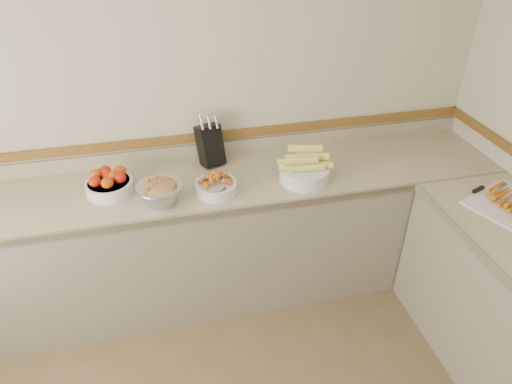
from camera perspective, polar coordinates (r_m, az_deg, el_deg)
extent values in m
plane|color=#B7AF97|center=(2.91, -9.86, 10.99)|extent=(4.00, 0.00, 4.00)
cube|color=gray|center=(2.82, -8.47, 0.62)|extent=(4.00, 0.65, 0.04)
cube|color=gray|center=(3.08, -7.79, -6.41)|extent=(4.00, 0.63, 0.86)
cube|color=#776950|center=(2.56, -7.72, -3.11)|extent=(4.00, 0.02, 0.04)
cube|color=gray|center=(3.05, -9.22, 4.85)|extent=(4.00, 0.02, 0.10)
cube|color=brown|center=(3.01, -9.38, 6.50)|extent=(4.00, 0.02, 0.06)
cube|color=black|center=(2.95, -5.75, 5.84)|extent=(0.19, 0.21, 0.28)
cylinder|color=silver|center=(2.84, -6.76, 8.43)|extent=(0.03, 0.04, 0.07)
cylinder|color=silver|center=(2.85, -5.85, 8.53)|extent=(0.03, 0.04, 0.07)
cylinder|color=silver|center=(2.85, -4.94, 8.63)|extent=(0.03, 0.04, 0.07)
cylinder|color=silver|center=(2.87, -6.84, 8.66)|extent=(0.03, 0.04, 0.07)
cylinder|color=silver|center=(2.87, -5.93, 8.76)|extent=(0.03, 0.04, 0.07)
cylinder|color=silver|center=(2.88, -5.03, 8.86)|extent=(0.03, 0.04, 0.07)
cylinder|color=silver|center=(2.90, -6.91, 8.89)|extent=(0.03, 0.04, 0.07)
cylinder|color=silver|center=(2.90, -6.01, 8.99)|extent=(0.03, 0.04, 0.07)
cylinder|color=silver|center=(2.91, -5.12, 9.09)|extent=(0.03, 0.04, 0.07)
cylinder|color=silver|center=(2.82, -17.82, 0.65)|extent=(0.28, 0.28, 0.07)
torus|color=silver|center=(2.81, -17.93, 1.17)|extent=(0.28, 0.28, 0.01)
cylinder|color=white|center=(2.81, -17.93, 1.17)|extent=(0.24, 0.24, 0.01)
ellipsoid|color=#AB1906|center=(2.76, -19.49, 1.24)|extent=(0.07, 0.07, 0.06)
ellipsoid|color=#BB3C06|center=(2.73, -18.11, 1.08)|extent=(0.07, 0.07, 0.06)
ellipsoid|color=#AB1906|center=(2.76, -16.66, 1.71)|extent=(0.07, 0.07, 0.06)
ellipsoid|color=#BB3C06|center=(2.84, -19.40, 2.11)|extent=(0.07, 0.07, 0.06)
ellipsoid|color=#AB1906|center=(2.80, -18.05, 1.97)|extent=(0.07, 0.07, 0.06)
ellipsoid|color=#BB3C06|center=(2.83, -16.64, 2.58)|extent=(0.07, 0.07, 0.06)
ellipsoid|color=#AB1906|center=(2.85, -18.37, 2.53)|extent=(0.07, 0.07, 0.06)
ellipsoid|color=#BB3C06|center=(2.78, -17.41, 1.86)|extent=(0.07, 0.07, 0.06)
cylinder|color=silver|center=(2.70, -5.02, 0.61)|extent=(0.25, 0.25, 0.06)
torus|color=silver|center=(2.69, -5.04, 1.07)|extent=(0.25, 0.25, 0.01)
cylinder|color=white|center=(2.69, -5.04, 1.07)|extent=(0.22, 0.22, 0.01)
sphere|color=#C24A06|center=(2.66, -4.70, 1.91)|extent=(0.03, 0.03, 0.03)
sphere|color=#C24A06|center=(2.69, -4.78, 2.20)|extent=(0.03, 0.03, 0.03)
sphere|color=#C24A06|center=(2.69, -4.48, 2.17)|extent=(0.03, 0.03, 0.03)
sphere|color=#C24A06|center=(2.65, -6.08, 1.45)|extent=(0.03, 0.03, 0.03)
sphere|color=#C24A06|center=(2.70, -3.79, 2.13)|extent=(0.03, 0.03, 0.03)
sphere|color=#C24A06|center=(2.66, -5.87, 1.79)|extent=(0.03, 0.03, 0.03)
sphere|color=#C24A06|center=(2.65, -5.15, 2.12)|extent=(0.03, 0.03, 0.03)
sphere|color=#C24A06|center=(2.65, -6.88, 1.10)|extent=(0.03, 0.03, 0.03)
sphere|color=#C24A06|center=(2.66, -5.04, 1.99)|extent=(0.03, 0.03, 0.03)
sphere|color=#C24A06|center=(2.63, -4.34, 1.09)|extent=(0.03, 0.03, 0.03)
sphere|color=#C24A06|center=(2.68, -4.52, 2.06)|extent=(0.03, 0.03, 0.03)
sphere|color=#C24A06|center=(2.65, -5.47, 1.82)|extent=(0.03, 0.03, 0.03)
sphere|color=#C24A06|center=(2.71, -6.18, 2.14)|extent=(0.03, 0.03, 0.03)
sphere|color=#C24A06|center=(2.64, -3.41, 1.18)|extent=(0.03, 0.03, 0.03)
sphere|color=#C24A06|center=(2.65, -6.26, 1.48)|extent=(0.03, 0.03, 0.03)
sphere|color=#C24A06|center=(2.64, -6.56, 1.16)|extent=(0.03, 0.03, 0.03)
sphere|color=#C24A06|center=(2.64, -4.01, 1.41)|extent=(0.03, 0.03, 0.03)
sphere|color=#C24A06|center=(2.66, -4.79, 2.09)|extent=(0.03, 0.03, 0.03)
sphere|color=#C24A06|center=(2.68, -6.10, 1.89)|extent=(0.03, 0.03, 0.03)
sphere|color=#C24A06|center=(2.67, -6.30, 1.70)|extent=(0.03, 0.03, 0.03)
sphere|color=#C24A06|center=(2.65, -5.64, 1.64)|extent=(0.03, 0.03, 0.03)
sphere|color=#C24A06|center=(2.63, -6.23, 1.01)|extent=(0.03, 0.03, 0.03)
sphere|color=#C24A06|center=(2.66, -5.37, 2.01)|extent=(0.03, 0.03, 0.03)
sphere|color=#C24A06|center=(2.70, -5.37, 2.32)|extent=(0.03, 0.03, 0.03)
sphere|color=#C24A06|center=(2.65, -3.31, 1.27)|extent=(0.03, 0.03, 0.03)
sphere|color=#C24A06|center=(2.63, -5.59, 1.25)|extent=(0.03, 0.03, 0.03)
sphere|color=#C24A06|center=(2.67, -4.38, 2.06)|extent=(0.03, 0.03, 0.03)
sphere|color=#C24A06|center=(2.65, -4.60, 1.95)|extent=(0.03, 0.03, 0.03)
sphere|color=#C24A06|center=(2.71, -6.23, 2.11)|extent=(0.03, 0.03, 0.03)
sphere|color=#C24A06|center=(2.62, -3.88, 0.88)|extent=(0.03, 0.03, 0.03)
cylinder|color=silver|center=(2.81, 6.06, 2.30)|extent=(0.31, 0.31, 0.09)
torus|color=silver|center=(2.79, 6.11, 3.01)|extent=(0.31, 0.31, 0.01)
cylinder|color=#CEC855|center=(2.74, 4.96, 3.13)|extent=(0.21, 0.09, 0.05)
cylinder|color=#CEC855|center=(2.74, 6.45, 3.02)|extent=(0.21, 0.07, 0.05)
cylinder|color=#CEC855|center=(2.78, 7.54, 3.49)|extent=(0.21, 0.12, 0.05)
cylinder|color=#CEC855|center=(2.79, 4.79, 3.78)|extent=(0.21, 0.08, 0.05)
cylinder|color=#CEC855|center=(2.83, 6.51, 4.08)|extent=(0.20, 0.13, 0.05)
cylinder|color=#CEC855|center=(2.75, 5.80, 4.28)|extent=(0.21, 0.07, 0.05)
cylinder|color=#CEC855|center=(2.78, 7.02, 4.54)|extent=(0.21, 0.11, 0.05)
cylinder|color=#CEC855|center=(2.76, 6.15, 5.43)|extent=(0.21, 0.09, 0.05)
cylinder|color=#CEC855|center=(2.72, 5.59, 3.92)|extent=(0.21, 0.06, 0.05)
cylinder|color=#B2B2BA|center=(2.63, -11.86, -0.29)|extent=(0.26, 0.26, 0.12)
torus|color=#B2B2BA|center=(2.60, -12.00, 0.73)|extent=(0.26, 0.26, 0.01)
ellipsoid|color=maroon|center=(2.61, -11.98, 0.56)|extent=(0.22, 0.22, 0.07)
cube|color=maroon|center=(2.56, -11.94, 0.26)|extent=(0.02, 0.02, 0.02)
cube|color=#74A450|center=(2.58, -12.63, 1.00)|extent=(0.02, 0.02, 0.02)
cube|color=maroon|center=(2.65, -12.40, 1.82)|extent=(0.02, 0.02, 0.02)
cube|color=#74A450|center=(2.61, -11.55, 1.39)|extent=(0.02, 0.02, 0.02)
cube|color=maroon|center=(2.62, -13.34, 1.04)|extent=(0.03, 0.03, 0.02)
cube|color=#74A450|center=(2.62, -13.28, 1.46)|extent=(0.02, 0.02, 0.02)
cube|color=maroon|center=(2.58, -13.08, 0.59)|extent=(0.02, 0.02, 0.02)
cube|color=#74A450|center=(2.60, -12.57, 1.04)|extent=(0.02, 0.02, 0.02)
cube|color=maroon|center=(2.59, -12.04, 1.19)|extent=(0.02, 0.02, 0.02)
cube|color=#74A450|center=(2.56, -10.32, 1.01)|extent=(0.02, 0.02, 0.02)
cube|color=maroon|center=(2.60, -11.65, 1.25)|extent=(0.02, 0.02, 0.02)
cube|color=#74A450|center=(2.57, -10.11, 1.02)|extent=(0.02, 0.02, 0.02)
cube|color=maroon|center=(2.55, -13.58, 0.33)|extent=(0.02, 0.02, 0.02)
cube|color=#74A450|center=(2.64, -12.47, 1.71)|extent=(0.02, 0.02, 0.02)
cube|color=silver|center=(2.96, 29.07, -1.31)|extent=(0.53, 0.48, 0.01)
cone|color=#C25D06|center=(2.95, 29.28, -1.10)|extent=(0.17, 0.09, 0.03)
cone|color=#C25D06|center=(2.96, 28.99, -0.82)|extent=(0.17, 0.09, 0.03)
cone|color=#C25D06|center=(2.97, 28.81, -0.19)|extent=(0.17, 0.09, 0.03)
cone|color=#C25D06|center=(2.99, 28.40, -0.29)|extent=(0.17, 0.09, 0.03)
cone|color=#C25D06|center=(3.01, 28.12, -0.02)|extent=(0.17, 0.09, 0.03)
cone|color=#C25D06|center=(3.01, 27.94, 0.60)|extent=(0.17, 0.09, 0.03)
cube|color=silver|center=(3.07, 27.97, 0.51)|extent=(0.18, 0.10, 0.00)
cube|color=black|center=(2.99, 26.04, 0.29)|extent=(0.10, 0.05, 0.02)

